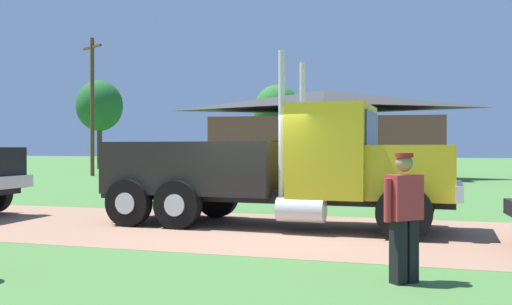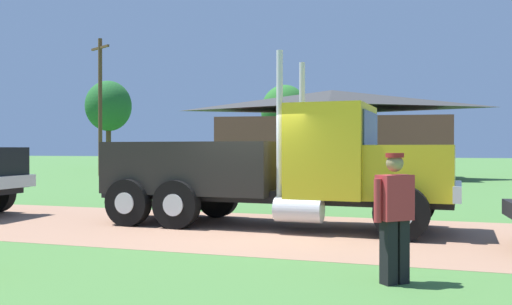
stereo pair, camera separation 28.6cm
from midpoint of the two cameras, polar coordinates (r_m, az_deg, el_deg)
ground_plane at (r=12.32m, az=0.45°, el=-7.93°), size 200.00×200.00×0.00m
dirt_track at (r=12.32m, az=0.45°, el=-7.91°), size 120.00×5.81×0.01m
truck_foreground_white at (r=12.83m, az=2.37°, el=-1.77°), size 8.28×2.84×3.87m
visitor_standing_near at (r=7.67m, az=15.01°, el=-5.88°), size 0.51×0.50×1.73m
shed_building at (r=33.99m, az=7.98°, el=1.71°), size 14.49×8.60×5.31m
utility_pole_near at (r=38.08m, az=-15.41°, el=4.87°), size 2.00×1.18×8.99m
tree_left at (r=50.72m, az=-14.67°, el=4.58°), size 4.01×4.01×7.72m
tree_mid at (r=41.17m, az=3.15°, el=4.20°), size 3.49×3.49×6.46m
tree_right at (r=45.71m, az=10.49°, el=3.17°), size 3.21×3.21×5.79m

